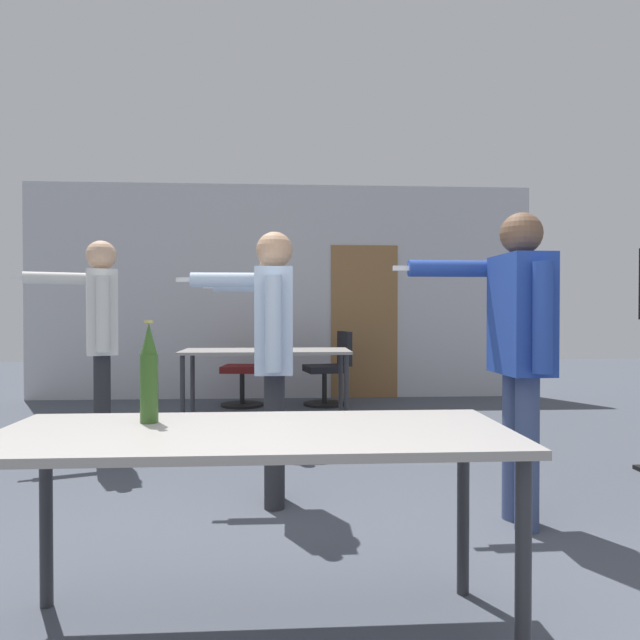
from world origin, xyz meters
The scene contains 10 objects.
back_wall centered at (0.02, 6.17, 1.42)m, with size 6.74×0.12×2.85m.
conference_table_near centered at (-0.06, 0.49, 0.67)m, with size 1.79×0.71×0.75m.
conference_table_far centered at (-0.17, 4.64, 0.68)m, with size 1.79×0.74×0.75m.
person_right_polo centered at (1.30, 1.52, 1.03)m, with size 0.77×0.60×1.70m.
person_near_casual centered at (-0.04, 1.93, 1.00)m, with size 0.74×0.58×1.64m.
person_left_plaid centered at (-1.40, 3.02, 1.05)m, with size 0.87×0.55×1.71m.
person_far_watching centered at (-0.09, 3.54, 1.01)m, with size 0.76×0.62×1.67m.
office_chair_side_rolled centered at (-0.42, 5.51, 0.43)m, with size 0.57×0.52×0.92m.
office_chair_mid_tucked centered at (0.60, 5.54, 0.42)m, with size 0.60×0.55×0.91m.
beer_bottle centered at (-0.46, 0.64, 0.93)m, with size 0.07×0.07×0.38m.
Camera 1 is at (0.05, -1.50, 1.16)m, focal length 32.00 mm.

